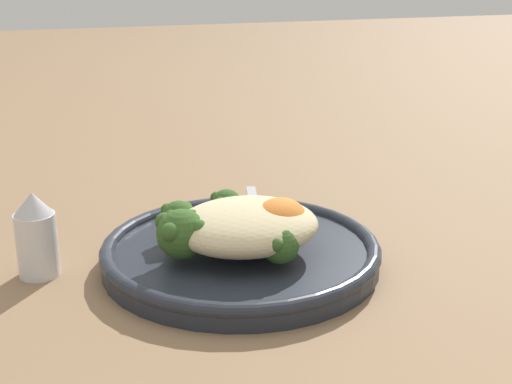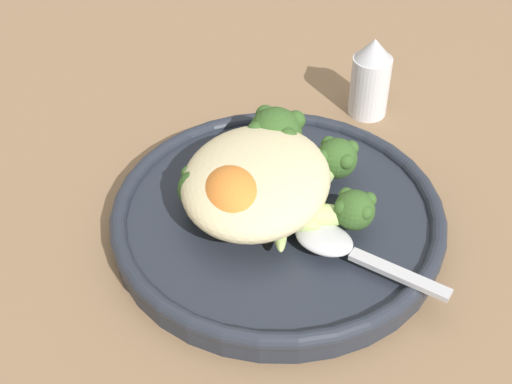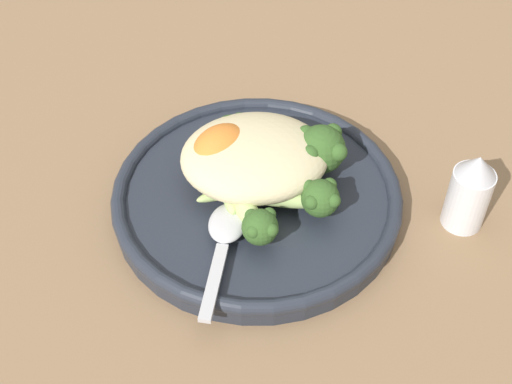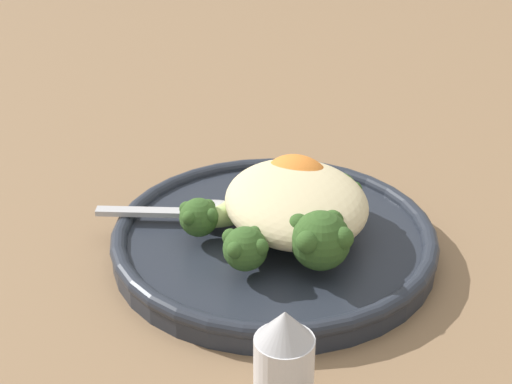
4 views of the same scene
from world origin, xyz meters
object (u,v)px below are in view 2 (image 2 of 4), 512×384
object	(u,v)px
quinoa_mound	(256,180)
sweet_potato_chunk_0	(255,211)
plate	(278,217)
sweet_potato_chunk_1	(234,200)
salt_shaker	(371,78)
broccoli_stalk_2	(276,145)
broccoli_stalk_1	(321,175)
spoon	(338,245)
broccoli_stalk_0	(331,212)
broccoli_stalk_3	(227,199)

from	to	relation	value
quinoa_mound	sweet_potato_chunk_0	distance (m)	0.03
plate	quinoa_mound	world-z (taller)	quinoa_mound
sweet_potato_chunk_1	plate	bearing A→B (deg)	-42.16
quinoa_mound	salt_shaker	size ratio (longest dim) A/B	1.66
sweet_potato_chunk_1	quinoa_mound	bearing A→B (deg)	-15.96
broccoli_stalk_2	sweet_potato_chunk_0	xyz separation A→B (m)	(-0.07, -0.01, -0.00)
broccoli_stalk_2	sweet_potato_chunk_0	size ratio (longest dim) A/B	2.37
plate	broccoli_stalk_2	size ratio (longest dim) A/B	1.88
plate	salt_shaker	bearing A→B (deg)	-11.39
broccoli_stalk_1	spoon	size ratio (longest dim) A/B	0.93
broccoli_stalk_0	broccoli_stalk_2	distance (m)	0.07
broccoli_stalk_3	sweet_potato_chunk_0	bearing A→B (deg)	163.15
broccoli_stalk_0	sweet_potato_chunk_0	size ratio (longest dim) A/B	1.51
broccoli_stalk_1	broccoli_stalk_3	distance (m)	0.07
broccoli_stalk_0	salt_shaker	distance (m)	0.17
broccoli_stalk_1	sweet_potato_chunk_0	xyz separation A→B (m)	(-0.05, 0.03, 0.00)
plate	sweet_potato_chunk_0	world-z (taller)	sweet_potato_chunk_0
quinoa_mound	sweet_potato_chunk_0	world-z (taller)	quinoa_mound
sweet_potato_chunk_1	broccoli_stalk_3	bearing A→B (deg)	45.66
broccoli_stalk_0	salt_shaker	xyz separation A→B (m)	(0.17, 0.01, 0.00)
quinoa_mound	sweet_potato_chunk_1	distance (m)	0.03
sweet_potato_chunk_0	salt_shaker	distance (m)	0.19
broccoli_stalk_0	sweet_potato_chunk_1	xyz separation A→B (m)	(-0.02, 0.06, 0.01)
spoon	broccoli_stalk_2	bearing A→B (deg)	146.33
quinoa_mound	broccoli_stalk_3	size ratio (longest dim) A/B	1.19
broccoli_stalk_0	broccoli_stalk_3	bearing A→B (deg)	167.68
broccoli_stalk_3	sweet_potato_chunk_1	bearing A→B (deg)	139.41
quinoa_mound	spoon	world-z (taller)	quinoa_mound
broccoli_stalk_2	sweet_potato_chunk_0	distance (m)	0.07
broccoli_stalk_3	salt_shaker	xyz separation A→B (m)	(0.18, -0.06, 0.00)
broccoli_stalk_3	salt_shaker	distance (m)	0.19
broccoli_stalk_0	broccoli_stalk_2	xyz separation A→B (m)	(0.05, 0.05, 0.01)
broccoli_stalk_1	broccoli_stalk_3	xyz separation A→B (m)	(-0.04, 0.05, 0.00)
plate	broccoli_stalk_3	distance (m)	0.04
sweet_potato_chunk_0	broccoli_stalk_3	bearing A→B (deg)	69.40
broccoli_stalk_0	broccoli_stalk_1	size ratio (longest dim) A/B	0.79
sweet_potato_chunk_1	broccoli_stalk_0	bearing A→B (deg)	-74.66
broccoli_stalk_2	broccoli_stalk_3	distance (m)	0.06
broccoli_stalk_3	broccoli_stalk_0	bearing A→B (deg)	-168.72
plate	quinoa_mound	size ratio (longest dim) A/B	1.98
quinoa_mound	sweet_potato_chunk_0	bearing A→B (deg)	-163.40
broccoli_stalk_0	plate	bearing A→B (deg)	147.97
quinoa_mound	spoon	bearing A→B (deg)	-113.84
broccoli_stalk_1	sweet_potato_chunk_0	size ratio (longest dim) A/B	1.91
sweet_potato_chunk_0	spoon	distance (m)	0.06
sweet_potato_chunk_1	spoon	world-z (taller)	sweet_potato_chunk_1
quinoa_mound	salt_shaker	distance (m)	0.17
spoon	salt_shaker	distance (m)	0.19
broccoli_stalk_1	sweet_potato_chunk_1	xyz separation A→B (m)	(-0.05, 0.05, 0.01)
broccoli_stalk_1	broccoli_stalk_3	world-z (taller)	same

